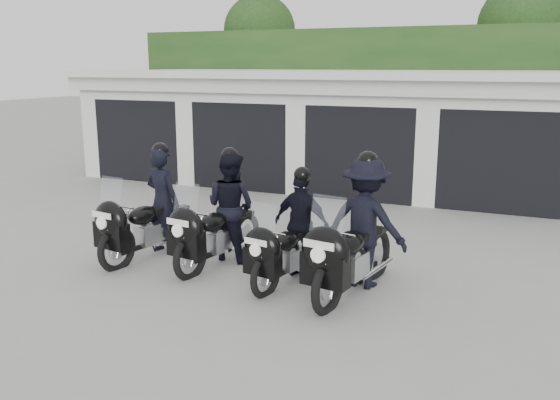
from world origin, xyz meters
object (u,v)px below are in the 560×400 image
at_px(police_bike_b, 223,214).
at_px(police_bike_c, 296,232).
at_px(police_bike_d, 360,231).
at_px(police_bike_a, 150,212).

distance_m(police_bike_b, police_bike_c, 1.38).
height_order(police_bike_b, police_bike_c, police_bike_b).
relative_size(police_bike_c, police_bike_d, 0.85).
distance_m(police_bike_a, police_bike_d, 3.59).
bearing_deg(police_bike_c, police_bike_b, 179.46).
relative_size(police_bike_a, police_bike_d, 0.95).
xyz_separation_m(police_bike_c, police_bike_d, (0.98, -0.03, 0.13)).
height_order(police_bike_a, police_bike_d, police_bike_d).
relative_size(police_bike_b, police_bike_d, 0.94).
bearing_deg(police_bike_a, police_bike_b, 19.92).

